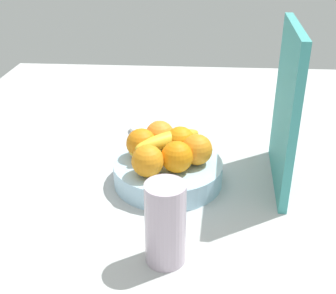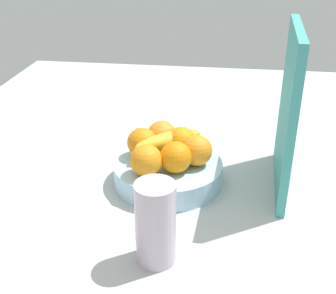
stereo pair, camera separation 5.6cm
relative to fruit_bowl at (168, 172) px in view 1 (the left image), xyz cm
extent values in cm
cube|color=#B0B4B3|center=(-2.89, -0.78, -4.08)|extent=(180.00, 140.00, 3.00)
cylinder|color=#A6CEE4|center=(0.00, 0.00, 0.00)|extent=(25.16, 25.16, 5.17)
sphere|color=orange|center=(3.68, 2.18, 6.11)|extent=(7.05, 7.05, 7.05)
sphere|color=orange|center=(-0.07, 6.51, 6.11)|extent=(7.05, 7.05, 7.05)
sphere|color=orange|center=(-3.97, 2.60, 6.11)|extent=(7.05, 7.05, 7.05)
sphere|color=orange|center=(-6.98, -2.48, 6.11)|extent=(7.05, 7.05, 7.05)
sphere|color=orange|center=(-2.28, -6.35, 6.11)|extent=(7.05, 7.05, 7.05)
sphere|color=orange|center=(5.94, -3.96, 6.11)|extent=(7.05, 7.05, 7.05)
ellipsoid|color=yellow|center=(-3.12, -0.59, 4.58)|extent=(9.49, 17.35, 4.00)
ellipsoid|color=yellow|center=(-2.85, -0.23, 6.78)|extent=(13.16, 16.15, 4.00)
cube|color=teal|center=(-3.03, 25.61, 15.42)|extent=(28.06, 3.56, 36.00)
cylinder|color=#C1AEC0|center=(26.55, 1.42, 5.30)|extent=(7.19, 7.19, 15.78)
cylinder|color=white|center=(-27.42, -9.02, -1.74)|extent=(7.73, 7.73, 1.70)
camera|label=1|loc=(87.79, 6.18, 51.65)|focal=46.96mm
camera|label=2|loc=(87.22, 11.79, 51.65)|focal=46.96mm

